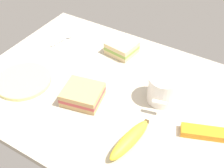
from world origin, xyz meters
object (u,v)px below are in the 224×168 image
(coffee_mug_black, at_px, (163,89))
(sandwich_side, at_px, (122,48))
(spoon, at_px, (65,38))
(banana, at_px, (130,140))
(snack_bar, at_px, (205,133))
(plate_of_food, at_px, (23,81))
(sandwich_main, at_px, (83,95))

(coffee_mug_black, relative_size, sandwich_side, 1.09)
(coffee_mug_black, distance_m, spoon, 0.48)
(sandwich_side, height_order, spoon, sandwich_side)
(banana, xyz_separation_m, snack_bar, (0.16, 0.13, -0.01))
(sandwich_side, height_order, banana, sandwich_side)
(spoon, relative_size, snack_bar, 0.85)
(plate_of_food, distance_m, snack_bar, 0.59)
(banana, height_order, snack_bar, banana)
(coffee_mug_black, relative_size, banana, 0.72)
(banana, distance_m, spoon, 0.55)
(plate_of_food, height_order, banana, banana)
(plate_of_food, bearing_deg, spoon, 98.25)
(spoon, bearing_deg, banana, -34.09)
(sandwich_main, relative_size, snack_bar, 1.03)
(plate_of_food, xyz_separation_m, snack_bar, (0.58, 0.10, 0.00))
(coffee_mug_black, xyz_separation_m, sandwich_side, (-0.23, 0.15, -0.02))
(sandwich_main, distance_m, spoon, 0.35)
(plate_of_food, height_order, coffee_mug_black, coffee_mug_black)
(sandwich_side, distance_m, spoon, 0.24)
(plate_of_food, xyz_separation_m, sandwich_main, (0.21, 0.04, 0.02))
(coffee_mug_black, height_order, sandwich_main, coffee_mug_black)
(sandwich_main, xyz_separation_m, sandwich_side, (-0.02, 0.27, 0.00))
(spoon, bearing_deg, sandwich_main, -43.12)
(sandwich_main, bearing_deg, plate_of_food, -170.67)
(sandwich_main, bearing_deg, sandwich_side, 93.98)
(plate_of_food, xyz_separation_m, banana, (0.42, -0.04, 0.01))
(sandwich_side, distance_m, banana, 0.41)
(plate_of_food, bearing_deg, banana, -4.88)
(sandwich_main, height_order, sandwich_side, same)
(sandwich_main, bearing_deg, spoon, 136.88)
(coffee_mug_black, xyz_separation_m, banana, (-0.01, -0.20, -0.03))
(sandwich_side, bearing_deg, coffee_mug_black, -32.91)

